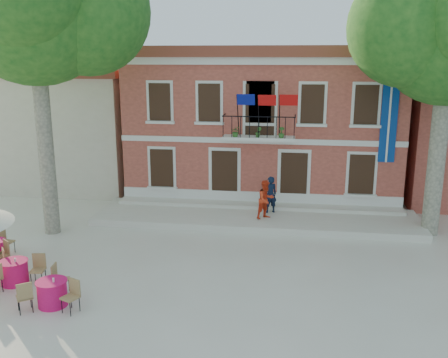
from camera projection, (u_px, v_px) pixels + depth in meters
ground at (190, 257)px, 17.95m from camera, size 90.00×90.00×0.00m
main_building at (265, 119)px, 26.37m from camera, size 13.50×9.59×7.50m
neighbor_west at (69, 124)px, 29.05m from camera, size 9.40×9.40×6.40m
terrace at (256, 218)px, 21.87m from camera, size 14.00×3.40×0.30m
plane_tree_west at (33, 4)px, 18.39m from camera, size 6.14×6.14×12.06m
pedestrian_navy at (270, 195)px, 21.95m from camera, size 0.71×0.60×1.64m
pedestrian_orange at (266, 200)px, 21.14m from camera, size 1.02×1.01×1.67m
cafe_table_0 at (14, 271)px, 15.81m from camera, size 1.74×1.85×0.95m
cafe_table_1 at (52, 292)px, 14.41m from camera, size 1.86×1.72×0.95m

